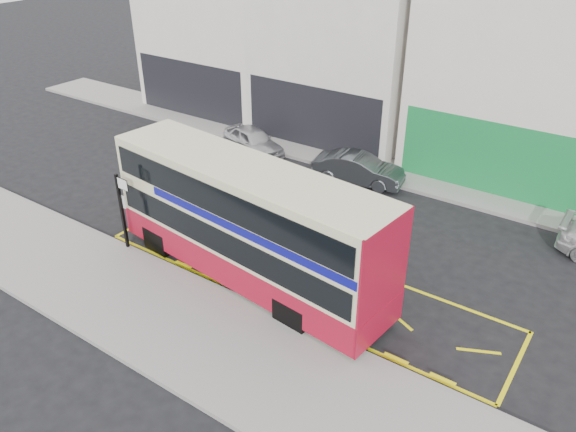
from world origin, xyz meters
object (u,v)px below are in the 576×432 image
Objects in this scene: double_decker_bus at (248,222)px; street_tree_left at (162,40)px; bus_stop_post at (122,204)px; car_silver at (253,141)px; car_grey at (358,169)px.

double_decker_bus is 1.86× the size of street_tree_left.
street_tree_left is at bearing 132.76° from bus_stop_post.
car_silver is 0.67× the size of street_tree_left.
bus_stop_post is at bearing -49.65° from street_tree_left.
street_tree_left is (-10.80, 12.72, 1.89)m from bus_stop_post.
bus_stop_post is 9.73m from car_silver.
car_grey is at bearing 99.84° from double_decker_bus.
double_decker_bus is 19.28m from street_tree_left.
street_tree_left is at bearing 67.13° from car_grey.
car_grey is at bearing 69.34° from bus_stop_post.
car_grey is (-0.51, 8.30, -1.45)m from double_decker_bus.
car_grey is at bearing -12.44° from street_tree_left.
street_tree_left is at bearing 149.29° from double_decker_bus.
street_tree_left reaches higher than bus_stop_post.
double_decker_bus is at bearing 173.08° from car_grey.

